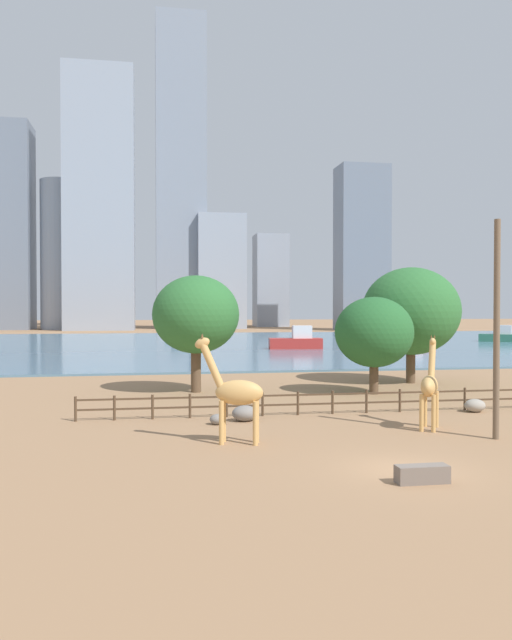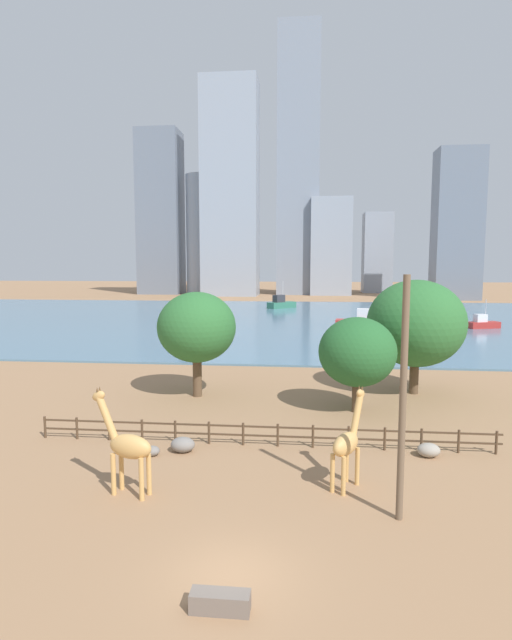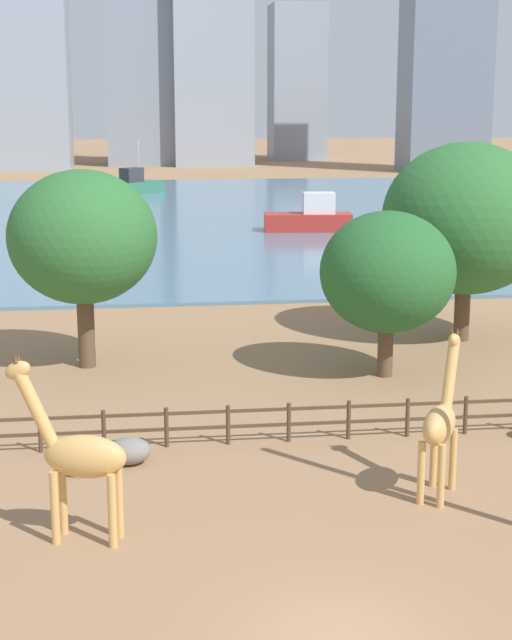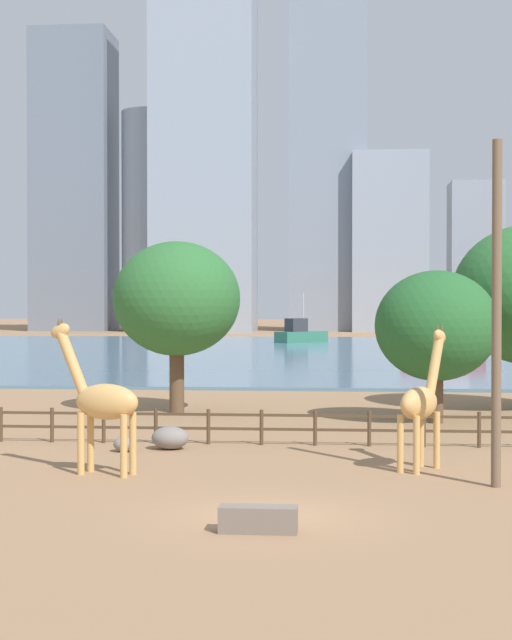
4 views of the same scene
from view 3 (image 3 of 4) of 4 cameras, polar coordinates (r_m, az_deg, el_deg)
The scene contains 15 objects.
ground_plane at distance 98.54m, azimuth -4.88°, elevation 6.24°, with size 400.00×400.00×0.00m, color #9E7551.
harbor_water at distance 95.55m, azimuth -4.81°, elevation 6.10°, with size 180.00×86.00×0.20m, color slate.
giraffe_tall at distance 24.86m, azimuth -10.30°, elevation -7.76°, with size 3.12×1.38×4.80m.
giraffe_companion at distance 27.73m, azimuth 10.69°, elevation -5.88°, with size 1.94×2.69×4.56m.
boulder_near_fence at distance 29.77m, azimuth -10.31°, elevation -8.36°, with size 0.79×0.71×0.53m, color gray.
boulder_small at distance 30.33m, azimuth -7.40°, elevation -7.56°, with size 1.33×1.10×0.82m, color gray.
enclosure_fence at distance 31.76m, azimuth 0.29°, elevation -5.86°, with size 26.12×0.14×1.30m.
tree_left_large at distance 45.46m, azimuth 12.14°, elevation 5.77°, with size 7.62×7.62×9.08m.
tree_center_broad at distance 40.46m, azimuth -10.06°, elevation 4.74°, with size 6.06×6.06×8.18m.
tree_right_tall at distance 38.96m, azimuth 7.66°, elevation 2.76°, with size 5.36×5.36×6.66m.
boat_ferry at distance 117.75m, azimuth -7.00°, elevation 7.83°, with size 6.71×6.63×6.24m.
boat_tug at distance 82.75m, azimuth 3.18°, elevation 5.96°, with size 7.54×3.39×3.21m.
skyline_tower_needle at distance 174.11m, azimuth -2.60°, elevation 14.28°, with size 13.43×13.05×32.05m, color #939EAD.
skyline_tower_glass at distance 161.11m, azimuth 11.03°, elevation 16.13°, with size 12.88×9.17×42.83m, color slate.
skyline_block_right at distance 190.53m, azimuth 2.40°, elevation 13.61°, with size 10.05×9.67×28.58m, color #939EAD.
Camera 3 is at (-4.01, -17.87, 10.80)m, focal length 55.00 mm.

